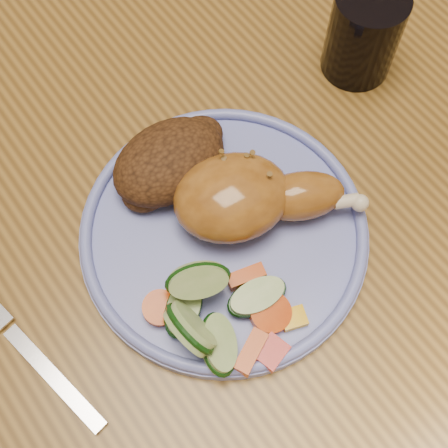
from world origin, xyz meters
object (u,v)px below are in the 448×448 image
(plate, at_px, (224,234))
(fork, at_px, (33,355))
(drinking_glass, at_px, (364,34))
(dining_table, at_px, (170,175))

(plate, height_order, fork, plate)
(fork, height_order, drinking_glass, drinking_glass)
(fork, bearing_deg, drinking_glass, 9.06)
(dining_table, bearing_deg, drinking_glass, -13.88)
(plate, distance_m, drinking_glass, 0.23)
(dining_table, bearing_deg, fork, -151.00)
(plate, bearing_deg, dining_table, 81.42)
(dining_table, xyz_separation_m, drinking_glass, (0.19, -0.05, 0.13))
(plate, xyz_separation_m, fork, (-0.18, 0.01, -0.00))
(fork, relative_size, drinking_glass, 1.77)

